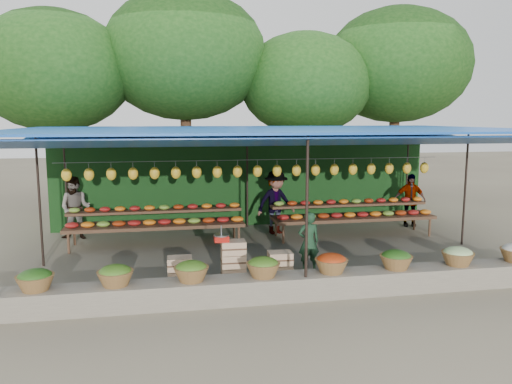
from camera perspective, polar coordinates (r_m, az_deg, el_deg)
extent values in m
plane|color=#645A4A|center=(11.34, 1.51, -7.12)|extent=(60.00, 60.00, 0.00)
cube|color=#6A6155|center=(8.73, 5.40, -10.59)|extent=(10.60, 0.55, 0.40)
cylinder|color=black|center=(8.28, 5.81, -3.04)|extent=(0.05, 0.05, 2.80)
cylinder|color=black|center=(11.08, -23.52, -0.78)|extent=(0.05, 0.05, 2.80)
cylinder|color=black|center=(12.94, 22.80, 0.50)|extent=(0.05, 0.05, 2.80)
cylinder|color=black|center=(13.89, -20.92, 1.11)|extent=(0.05, 0.05, 2.80)
cylinder|color=black|center=(13.87, -1.01, 1.65)|extent=(0.05, 0.05, 2.80)
cylinder|color=black|center=(15.42, 16.87, 1.98)|extent=(0.05, 0.05, 2.80)
cube|color=#174EAE|center=(10.92, 1.56, 7.18)|extent=(10.80, 6.60, 0.04)
cube|color=#174EAE|center=(8.99, 4.29, 5.73)|extent=(10.80, 2.19, 0.26)
cube|color=#174EAE|center=(12.89, -0.34, 6.58)|extent=(10.80, 2.19, 0.26)
cylinder|color=#96959A|center=(12.34, 0.16, 3.70)|extent=(9.60, 0.01, 0.01)
ellipsoid|color=yellow|center=(12.33, -20.84, 1.84)|extent=(0.23, 0.17, 0.30)
ellipsoid|color=yellow|center=(12.26, -18.54, 1.91)|extent=(0.23, 0.17, 0.30)
ellipsoid|color=yellow|center=(12.20, -16.21, 1.99)|extent=(0.23, 0.17, 0.30)
ellipsoid|color=yellow|center=(12.16, -13.87, 2.06)|extent=(0.23, 0.17, 0.30)
ellipsoid|color=yellow|center=(12.14, -11.51, 2.13)|extent=(0.23, 0.17, 0.30)
ellipsoid|color=yellow|center=(12.15, -9.15, 2.19)|extent=(0.23, 0.17, 0.30)
ellipsoid|color=yellow|center=(12.17, -6.79, 2.25)|extent=(0.23, 0.17, 0.30)
ellipsoid|color=yellow|center=(12.21, -4.45, 2.31)|extent=(0.23, 0.17, 0.30)
ellipsoid|color=yellow|center=(12.28, -2.13, 2.36)|extent=(0.23, 0.17, 0.30)
ellipsoid|color=yellow|center=(12.36, 0.16, 2.41)|extent=(0.23, 0.17, 0.30)
ellipsoid|color=yellow|center=(12.47, 2.42, 2.45)|extent=(0.23, 0.17, 0.30)
ellipsoid|color=yellow|center=(12.59, 4.64, 2.49)|extent=(0.23, 0.17, 0.30)
ellipsoid|color=yellow|center=(12.73, 6.81, 2.52)|extent=(0.23, 0.17, 0.30)
ellipsoid|color=yellow|center=(12.89, 8.94, 2.55)|extent=(0.23, 0.17, 0.30)
ellipsoid|color=yellow|center=(13.06, 11.01, 2.58)|extent=(0.23, 0.17, 0.30)
ellipsoid|color=yellow|center=(13.26, 13.02, 2.60)|extent=(0.23, 0.17, 0.30)
ellipsoid|color=yellow|center=(13.47, 14.97, 2.62)|extent=(0.23, 0.17, 0.30)
ellipsoid|color=yellow|center=(13.69, 16.86, 2.63)|extent=(0.23, 0.17, 0.30)
ellipsoid|color=yellow|center=(13.93, 18.68, 2.64)|extent=(0.23, 0.17, 0.30)
ellipsoid|color=#275516|center=(8.52, -23.95, -8.83)|extent=(0.52, 0.52, 0.23)
ellipsoid|color=#406B1C|center=(8.32, -15.79, -8.81)|extent=(0.52, 0.52, 0.23)
ellipsoid|color=#406B1C|center=(8.29, -7.42, -8.61)|extent=(0.52, 0.52, 0.23)
ellipsoid|color=#406B1C|center=(8.44, 0.83, -8.23)|extent=(0.52, 0.52, 0.23)
ellipsoid|color=#A6300D|center=(8.75, 8.62, -7.72)|extent=(0.52, 0.52, 0.23)
ellipsoid|color=#275516|center=(9.21, 15.74, -7.13)|extent=(0.52, 0.52, 0.23)
ellipsoid|color=#A4C87D|center=(9.79, 22.08, -6.50)|extent=(0.52, 0.52, 0.23)
cube|color=#1A4117|center=(14.13, -1.18, 1.17)|extent=(10.60, 0.06, 2.50)
cylinder|color=#3B2015|center=(16.81, -21.67, 4.25)|extent=(0.36, 0.36, 3.97)
ellipsoid|color=#11380F|center=(16.83, -22.14, 12.69)|extent=(4.77, 4.77, 3.69)
cylinder|color=#3B2015|center=(16.91, -7.97, 5.66)|extent=(0.36, 0.36, 4.48)
ellipsoid|color=#11380F|center=(17.01, -8.17, 15.12)|extent=(5.39, 5.39, 4.17)
cylinder|color=#3B2015|center=(17.30, 5.50, 4.49)|extent=(0.36, 0.36, 3.71)
ellipsoid|color=#11380F|center=(17.30, 5.61, 12.18)|extent=(4.47, 4.47, 3.45)
cylinder|color=#3B2015|center=(18.92, 15.45, 5.53)|extent=(0.36, 0.36, 4.35)
ellipsoid|color=#11380F|center=(18.99, 15.78, 13.75)|extent=(5.24, 5.24, 4.05)
cube|color=#462C1C|center=(12.24, -11.34, -3.70)|extent=(4.20, 0.95, 0.08)
cube|color=#462C1C|center=(12.48, -11.37, -2.16)|extent=(4.20, 0.35, 0.06)
cylinder|color=#462C1C|center=(12.09, -20.64, -5.45)|extent=(0.06, 0.06, 0.50)
cylinder|color=#462C1C|center=(12.03, -1.97, -4.97)|extent=(0.06, 0.06, 0.50)
cylinder|color=#462C1C|center=(12.86, -20.04, -4.61)|extent=(0.06, 0.06, 0.50)
cylinder|color=#462C1C|center=(12.81, -2.52, -4.15)|extent=(0.06, 0.06, 0.50)
ellipsoid|color=#A71B17|center=(12.25, -20.30, -3.58)|extent=(0.31, 0.26, 0.13)
ellipsoid|color=#78A532|center=(12.63, -20.03, -1.96)|extent=(0.26, 0.22, 0.12)
ellipsoid|color=orange|center=(12.19, -18.68, -3.55)|extent=(0.31, 0.26, 0.13)
ellipsoid|color=#A6300D|center=(12.58, -18.46, -1.93)|extent=(0.26, 0.22, 0.12)
ellipsoid|color=#78A532|center=(12.15, -17.04, -3.52)|extent=(0.31, 0.26, 0.13)
ellipsoid|color=#A71B17|center=(12.54, -16.87, -1.89)|extent=(0.26, 0.22, 0.12)
ellipsoid|color=#A6300D|center=(12.11, -15.39, -3.49)|extent=(0.31, 0.26, 0.13)
ellipsoid|color=orange|center=(12.50, -15.28, -1.85)|extent=(0.26, 0.22, 0.12)
ellipsoid|color=#A71B17|center=(12.09, -13.74, -3.45)|extent=(0.31, 0.26, 0.13)
ellipsoid|color=#A71B17|center=(12.48, -13.68, -1.81)|extent=(0.26, 0.22, 0.12)
ellipsoid|color=orange|center=(12.08, -12.08, -3.41)|extent=(0.31, 0.26, 0.13)
ellipsoid|color=orange|center=(12.47, -12.07, -1.77)|extent=(0.26, 0.22, 0.12)
ellipsoid|color=#A71B17|center=(12.07, -10.41, -3.36)|extent=(0.31, 0.26, 0.13)
ellipsoid|color=#78A532|center=(12.46, -10.46, -1.73)|extent=(0.26, 0.22, 0.12)
ellipsoid|color=orange|center=(12.08, -8.75, -3.31)|extent=(0.31, 0.26, 0.13)
ellipsoid|color=#A6300D|center=(12.47, -8.85, -1.68)|extent=(0.26, 0.22, 0.12)
ellipsoid|color=#78A532|center=(12.09, -7.09, -3.26)|extent=(0.31, 0.26, 0.13)
ellipsoid|color=#A71B17|center=(12.48, -7.25, -1.64)|extent=(0.26, 0.22, 0.12)
ellipsoid|color=#A6300D|center=(12.12, -5.44, -3.21)|extent=(0.31, 0.26, 0.13)
ellipsoid|color=orange|center=(12.51, -5.65, -1.59)|extent=(0.26, 0.22, 0.12)
ellipsoid|color=#A71B17|center=(12.15, -3.79, -3.16)|extent=(0.31, 0.26, 0.13)
ellipsoid|color=#A71B17|center=(12.54, -4.05, -1.54)|extent=(0.26, 0.22, 0.12)
ellipsoid|color=orange|center=(12.20, -2.16, -3.10)|extent=(0.31, 0.26, 0.13)
ellipsoid|color=orange|center=(12.59, -2.47, -1.49)|extent=(0.26, 0.22, 0.12)
cube|color=#462C1C|center=(13.15, 11.01, -2.85)|extent=(4.20, 0.95, 0.08)
cube|color=#462C1C|center=(13.38, 10.57, -1.43)|extent=(4.20, 0.35, 0.06)
cylinder|color=#462C1C|center=(12.25, 3.14, -4.74)|extent=(0.06, 0.06, 0.50)
cylinder|color=#462C1C|center=(13.70, 19.23, -3.79)|extent=(0.06, 0.06, 0.50)
cylinder|color=#462C1C|center=(13.00, 2.30, -3.95)|extent=(0.06, 0.06, 0.50)
cylinder|color=#462C1C|center=(14.38, 17.64, -3.15)|extent=(0.06, 0.06, 0.50)
ellipsoid|color=#A71B17|center=(12.42, 3.10, -2.90)|extent=(0.31, 0.26, 0.13)
ellipsoid|color=#78A532|center=(12.80, 2.63, -1.32)|extent=(0.26, 0.22, 0.12)
ellipsoid|color=orange|center=(12.51, 4.66, -2.83)|extent=(0.31, 0.26, 0.13)
ellipsoid|color=#A6300D|center=(12.88, 4.15, -1.27)|extent=(0.26, 0.22, 0.12)
ellipsoid|color=#78A532|center=(12.60, 6.20, -2.77)|extent=(0.31, 0.26, 0.13)
ellipsoid|color=#A71B17|center=(12.98, 5.64, -1.22)|extent=(0.26, 0.22, 0.12)
ellipsoid|color=#A6300D|center=(12.71, 7.71, -2.70)|extent=(0.31, 0.26, 0.13)
ellipsoid|color=orange|center=(13.08, 7.11, -1.17)|extent=(0.26, 0.22, 0.12)
ellipsoid|color=#A71B17|center=(12.82, 9.19, -2.64)|extent=(0.31, 0.26, 0.13)
ellipsoid|color=#A71B17|center=(13.19, 8.56, -1.12)|extent=(0.26, 0.22, 0.12)
ellipsoid|color=orange|center=(12.94, 10.65, -2.57)|extent=(0.31, 0.26, 0.13)
ellipsoid|color=orange|center=(13.31, 9.98, -1.07)|extent=(0.26, 0.22, 0.12)
ellipsoid|color=#A71B17|center=(13.07, 12.08, -2.50)|extent=(0.31, 0.26, 0.13)
ellipsoid|color=#78A532|center=(13.44, 11.38, -1.02)|extent=(0.26, 0.22, 0.12)
ellipsoid|color=orange|center=(13.21, 13.48, -2.43)|extent=(0.31, 0.26, 0.13)
ellipsoid|color=#A6300D|center=(13.57, 12.75, -0.97)|extent=(0.26, 0.22, 0.12)
ellipsoid|color=#78A532|center=(13.36, 14.86, -2.36)|extent=(0.31, 0.26, 0.13)
ellipsoid|color=#A71B17|center=(13.71, 14.09, -0.92)|extent=(0.26, 0.22, 0.12)
ellipsoid|color=#A6300D|center=(13.51, 16.20, -2.30)|extent=(0.31, 0.26, 0.13)
ellipsoid|color=orange|center=(13.86, 15.40, -0.87)|extent=(0.26, 0.22, 0.12)
ellipsoid|color=#A71B17|center=(13.67, 17.51, -2.23)|extent=(0.31, 0.26, 0.13)
ellipsoid|color=#A71B17|center=(14.02, 16.69, -0.82)|extent=(0.26, 0.22, 0.12)
ellipsoid|color=orange|center=(13.84, 18.78, -2.16)|extent=(0.31, 0.26, 0.13)
ellipsoid|color=orange|center=(14.18, 17.95, -0.77)|extent=(0.26, 0.22, 0.12)
cube|color=tan|center=(9.46, -8.67, -9.61)|extent=(0.46, 0.35, 0.25)
cube|color=tan|center=(9.38, -8.71, -8.10)|extent=(0.46, 0.35, 0.25)
cube|color=tan|center=(9.54, -2.58, -9.36)|extent=(0.46, 0.35, 0.25)
cube|color=tan|center=(9.47, -2.59, -7.86)|extent=(0.46, 0.35, 0.25)
cube|color=tan|center=(9.40, -2.60, -6.34)|extent=(0.46, 0.35, 0.25)
cube|color=tan|center=(9.70, 2.76, -9.06)|extent=(0.46, 0.35, 0.25)
cube|color=tan|center=(9.63, 2.77, -7.58)|extent=(0.46, 0.35, 0.25)
cube|color=#B7160E|center=(9.32, -3.98, -5.34)|extent=(0.27, 0.23, 0.11)
cylinder|color=#96959A|center=(9.31, -3.98, -4.94)|extent=(0.29, 0.29, 0.03)
cylinder|color=#96959A|center=(9.29, -3.99, -4.43)|extent=(0.03, 0.03, 0.20)
imported|color=#1B3D24|center=(10.01, 6.04, -5.69)|extent=(0.45, 0.31, 1.21)
imported|color=slate|center=(13.35, -19.94, -1.74)|extent=(0.89, 0.76, 1.60)
imported|color=slate|center=(13.17, 2.29, -1.17)|extent=(1.21, 0.89, 1.68)
imported|color=slate|center=(14.74, 17.16, -0.88)|extent=(0.94, 0.58, 1.49)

